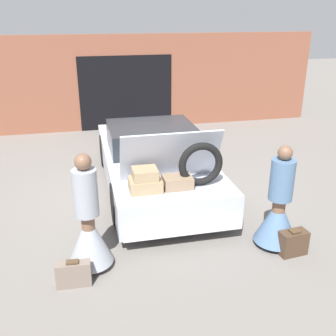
{
  "coord_description": "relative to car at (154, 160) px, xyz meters",
  "views": [
    {
      "loc": [
        -1.39,
        -7.41,
        3.43
      ],
      "look_at": [
        0.0,
        -1.27,
        0.9
      ],
      "focal_mm": 42.0,
      "sensor_mm": 36.0,
      "label": 1
    }
  ],
  "objects": [
    {
      "name": "ground_plane",
      "position": [
        0.0,
        0.01,
        -0.57
      ],
      "size": [
        40.0,
        40.0,
        0.0
      ],
      "primitive_type": "plane",
      "color": "slate"
    },
    {
      "name": "garage_wall_back",
      "position": [
        0.0,
        4.52,
        0.82
      ],
      "size": [
        12.0,
        0.14,
        2.8
      ],
      "color": "brown",
      "rests_on": "ground_plane"
    },
    {
      "name": "car",
      "position": [
        0.0,
        0.0,
        0.0
      ],
      "size": [
        2.02,
        4.72,
        1.64
      ],
      "color": "#B2B7C6",
      "rests_on": "ground_plane"
    },
    {
      "name": "person_left",
      "position": [
        -1.42,
        -2.54,
        0.05
      ],
      "size": [
        0.64,
        0.64,
        1.72
      ],
      "rotation": [
        0.0,
        0.0,
        -1.56
      ],
      "color": "brown",
      "rests_on": "ground_plane"
    },
    {
      "name": "person_right",
      "position": [
        1.42,
        -2.6,
        0.01
      ],
      "size": [
        0.68,
        0.68,
        1.64
      ],
      "rotation": [
        0.0,
        0.0,
        1.48
      ],
      "color": "brown",
      "rests_on": "ground_plane"
    },
    {
      "name": "suitcase_beside_left_person",
      "position": [
        -1.66,
        -2.92,
        -0.39
      ],
      "size": [
        0.46,
        0.17,
        0.38
      ],
      "color": "#75665B",
      "rests_on": "ground_plane"
    },
    {
      "name": "suitcase_beside_right_person",
      "position": [
        1.55,
        -2.9,
        -0.38
      ],
      "size": [
        0.44,
        0.27,
        0.41
      ],
      "color": "#473323",
      "rests_on": "ground_plane"
    }
  ]
}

